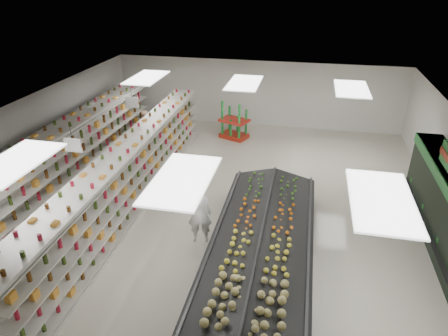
% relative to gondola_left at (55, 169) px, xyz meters
% --- Properties ---
extents(floor, '(16.00, 16.00, 0.00)m').
position_rel_gondola_left_xyz_m(floor, '(5.65, 0.52, -1.07)').
color(floor, beige).
rests_on(floor, ground).
extents(ceiling, '(14.00, 16.00, 0.02)m').
position_rel_gondola_left_xyz_m(ceiling, '(5.65, 0.52, 2.13)').
color(ceiling, white).
rests_on(ceiling, wall_back).
extents(wall_back, '(14.00, 0.02, 3.20)m').
position_rel_gondola_left_xyz_m(wall_back, '(5.65, 8.52, 0.53)').
color(wall_back, silver).
rests_on(wall_back, floor).
extents(wall_left, '(0.02, 16.00, 3.20)m').
position_rel_gondola_left_xyz_m(wall_left, '(-1.35, 0.52, 0.53)').
color(wall_left, silver).
rests_on(wall_left, floor).
extents(aisle_sign_near, '(0.52, 0.06, 0.75)m').
position_rel_gondola_left_xyz_m(aisle_sign_near, '(1.85, -1.48, 1.68)').
color(aisle_sign_near, white).
rests_on(aisle_sign_near, ceiling).
extents(aisle_sign_far, '(0.52, 0.06, 0.75)m').
position_rel_gondola_left_xyz_m(aisle_sign_far, '(1.85, 2.52, 1.68)').
color(aisle_sign_far, white).
rests_on(aisle_sign_far, ceiling).
extents(gondola_left, '(1.29, 13.50, 2.34)m').
position_rel_gondola_left_xyz_m(gondola_left, '(0.00, 0.00, 0.00)').
color(gondola_left, silver).
rests_on(gondola_left, floor).
extents(gondola_center, '(1.04, 12.74, 2.21)m').
position_rel_gondola_left_xyz_m(gondola_center, '(2.72, -0.01, -0.06)').
color(gondola_center, silver).
rests_on(gondola_center, floor).
extents(produce_island, '(2.69, 7.40, 1.10)m').
position_rel_gondola_left_xyz_m(produce_island, '(7.25, -1.97, -0.57)').
color(produce_island, black).
rests_on(produce_island, floor).
extents(soda_endcap, '(1.49, 1.26, 1.62)m').
position_rel_gondola_left_xyz_m(soda_endcap, '(4.90, 6.54, -0.29)').
color(soda_endcap, '#AE2513').
rests_on(soda_endcap, floor).
extents(shopper_main, '(0.76, 0.58, 1.88)m').
position_rel_gondola_left_xyz_m(shopper_main, '(5.40, -1.40, -0.13)').
color(shopper_main, silver).
rests_on(shopper_main, floor).
extents(shopper_background, '(0.67, 0.92, 1.73)m').
position_rel_gondola_left_xyz_m(shopper_background, '(1.45, 4.56, -0.21)').
color(shopper_background, tan).
rests_on(shopper_background, floor).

